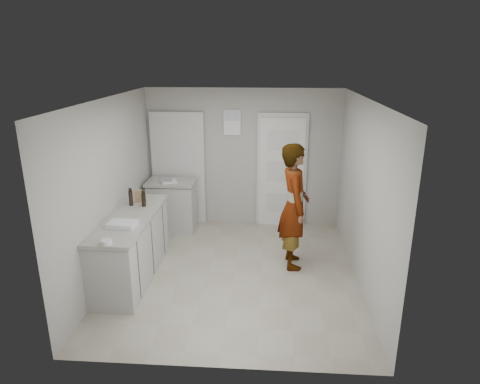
# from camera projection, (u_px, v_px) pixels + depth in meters

# --- Properties ---
(ground) EXTENTS (4.00, 4.00, 0.00)m
(ground) POSITION_uv_depth(u_px,v_px,m) (235.00, 273.00, 6.27)
(ground) COLOR #A09886
(ground) RESTS_ON ground
(room_shell) EXTENTS (4.00, 4.00, 4.00)m
(room_shell) POSITION_uv_depth(u_px,v_px,m) (234.00, 170.00, 7.81)
(room_shell) COLOR #AAA8A0
(room_shell) RESTS_ON ground
(main_counter) EXTENTS (0.64, 1.96, 0.93)m
(main_counter) POSITION_uv_depth(u_px,v_px,m) (131.00, 249.00, 6.04)
(main_counter) COLOR beige
(main_counter) RESTS_ON ground
(side_counter) EXTENTS (0.84, 0.61, 0.93)m
(side_counter) POSITION_uv_depth(u_px,v_px,m) (173.00, 207.00, 7.69)
(side_counter) COLOR beige
(side_counter) RESTS_ON ground
(person) EXTENTS (0.51, 0.72, 1.87)m
(person) POSITION_uv_depth(u_px,v_px,m) (294.00, 206.00, 6.24)
(person) COLOR silver
(person) RESTS_ON ground
(cake_mix_box) EXTENTS (0.12, 0.08, 0.19)m
(cake_mix_box) POSITION_uv_depth(u_px,v_px,m) (138.00, 196.00, 6.42)
(cake_mix_box) COLOR #96754B
(cake_mix_box) RESTS_ON main_counter
(spice_jar) EXTENTS (0.05, 0.05, 0.07)m
(spice_jar) POSITION_uv_depth(u_px,v_px,m) (146.00, 201.00, 6.41)
(spice_jar) COLOR tan
(spice_jar) RESTS_ON main_counter
(oil_cruet_a) EXTENTS (0.06, 0.06, 0.26)m
(oil_cruet_a) POSITION_uv_depth(u_px,v_px,m) (144.00, 198.00, 6.24)
(oil_cruet_a) COLOR black
(oil_cruet_a) RESTS_ON main_counter
(oil_cruet_b) EXTENTS (0.06, 0.06, 0.27)m
(oil_cruet_b) POSITION_uv_depth(u_px,v_px,m) (131.00, 197.00, 6.27)
(oil_cruet_b) COLOR black
(oil_cruet_b) RESTS_ON main_counter
(baking_dish) EXTENTS (0.37, 0.28, 0.06)m
(baking_dish) POSITION_uv_depth(u_px,v_px,m) (122.00, 225.00, 5.53)
(baking_dish) COLOR silver
(baking_dish) RESTS_ON main_counter
(egg_bowl) EXTENTS (0.13, 0.13, 0.05)m
(egg_bowl) POSITION_uv_depth(u_px,v_px,m) (106.00, 242.00, 5.02)
(egg_bowl) COLOR silver
(egg_bowl) RESTS_ON main_counter
(papers) EXTENTS (0.37, 0.40, 0.01)m
(papers) POSITION_uv_depth(u_px,v_px,m) (169.00, 181.00, 7.50)
(papers) COLOR white
(papers) RESTS_ON side_counter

